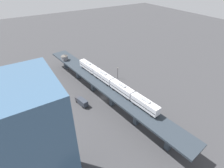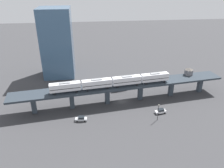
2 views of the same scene
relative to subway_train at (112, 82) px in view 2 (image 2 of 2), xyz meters
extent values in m
plane|color=#38383A|center=(1.98, -4.54, -10.77)|extent=(400.00, 400.00, 0.00)
cube|color=#283039|center=(1.98, -4.54, -2.94)|extent=(19.80, 92.33, 0.80)
cube|color=#333D47|center=(6.78, -42.74, -7.06)|extent=(2.01, 2.01, 7.43)
cube|color=#333D47|center=(4.91, -27.86, -7.06)|extent=(2.01, 2.01, 7.43)
cube|color=#333D47|center=(3.04, -12.98, -7.06)|extent=(2.01, 2.01, 7.43)
cube|color=#333D47|center=(1.17, 1.91, -7.06)|extent=(2.01, 2.01, 7.43)
cube|color=#333D47|center=(-0.70, 16.79, -7.06)|extent=(2.01, 2.01, 7.43)
cube|color=#333D47|center=(-2.57, 31.67, -7.06)|extent=(2.01, 2.01, 7.43)
cube|color=silver|center=(2.36, -18.75, 0.00)|extent=(4.27, 12.26, 3.10)
cube|color=black|center=(2.36, -18.75, -0.30)|extent=(4.28, 12.02, 0.24)
cube|color=gray|center=(2.36, -18.75, 1.73)|extent=(1.91, 4.34, 0.36)
cylinder|color=black|center=(1.70, -23.07, -2.12)|extent=(0.32, 0.86, 0.84)
cylinder|color=black|center=(4.06, -22.77, -2.12)|extent=(0.32, 0.86, 0.84)
cylinder|color=black|center=(0.65, -14.73, -2.12)|extent=(0.32, 0.86, 0.84)
cylinder|color=black|center=(3.01, -14.44, -2.12)|extent=(0.32, 0.86, 0.84)
cube|color=silver|center=(0.79, -6.25, 0.00)|extent=(4.27, 12.26, 3.10)
cube|color=black|center=(0.79, -6.25, -0.30)|extent=(4.28, 12.02, 0.24)
cube|color=gray|center=(0.79, -6.25, 1.73)|extent=(1.91, 4.34, 0.36)
cylinder|color=black|center=(0.13, -10.57, -2.12)|extent=(0.32, 0.86, 0.84)
cylinder|color=black|center=(2.49, -10.27, -2.12)|extent=(0.32, 0.86, 0.84)
cylinder|color=black|center=(-0.92, -2.23, -2.12)|extent=(0.32, 0.86, 0.84)
cylinder|color=black|center=(1.44, -1.94, -2.12)|extent=(0.32, 0.86, 0.84)
cube|color=silver|center=(-0.79, 6.25, 0.00)|extent=(4.27, 12.26, 3.10)
cube|color=black|center=(-0.79, 6.25, -0.30)|extent=(4.28, 12.02, 0.24)
cube|color=gray|center=(-0.79, 6.25, 1.73)|extent=(1.91, 4.34, 0.36)
cylinder|color=black|center=(-1.44, 1.94, -2.12)|extent=(0.32, 0.86, 0.84)
cylinder|color=black|center=(0.92, 2.23, -2.12)|extent=(0.32, 0.86, 0.84)
cylinder|color=black|center=(-2.49, 10.27, -2.12)|extent=(0.32, 0.86, 0.84)
cylinder|color=black|center=(-0.13, 10.57, -2.12)|extent=(0.32, 0.86, 0.84)
cube|color=silver|center=(-2.36, 18.75, 0.00)|extent=(4.27, 12.26, 3.10)
cube|color=black|center=(-2.36, 18.75, -0.30)|extent=(4.28, 12.02, 0.24)
cube|color=gray|center=(-2.36, 18.75, 1.73)|extent=(1.91, 4.34, 0.36)
cylinder|color=black|center=(-3.01, 14.44, -2.12)|extent=(0.32, 0.86, 0.84)
cylinder|color=black|center=(-0.65, 14.73, -2.12)|extent=(0.32, 0.86, 0.84)
cylinder|color=black|center=(-4.06, 22.77, -2.12)|extent=(0.32, 0.86, 0.84)
cylinder|color=black|center=(-1.70, 23.07, -2.12)|extent=(0.32, 0.86, 0.84)
cube|color=slate|center=(8.47, -36.98, -1.29)|extent=(3.13, 3.13, 2.50)
pyramid|color=#4C4742|center=(8.47, -36.98, 0.41)|extent=(3.60, 3.60, 0.90)
cube|color=silver|center=(-9.15, -18.49, -10.04)|extent=(2.44, 4.62, 0.80)
cube|color=#1E2328|center=(-9.13, -18.64, -9.26)|extent=(1.95, 2.42, 0.76)
cylinder|color=black|center=(-9.78, -20.04, -10.44)|extent=(0.34, 0.69, 0.66)
cylinder|color=black|center=(-8.09, -19.78, -10.44)|extent=(0.34, 0.69, 0.66)
cylinder|color=black|center=(-10.21, -17.21, -10.44)|extent=(0.34, 0.69, 0.66)
cylinder|color=black|center=(-8.52, -16.95, -10.44)|extent=(0.34, 0.69, 0.66)
cube|color=#B7BABF|center=(-10.51, 13.13, -10.04)|extent=(2.18, 4.54, 0.80)
cube|color=#1E2328|center=(-10.52, 12.98, -9.26)|extent=(1.83, 2.34, 0.76)
cylinder|color=black|center=(-11.49, 11.78, -10.44)|extent=(0.30, 0.68, 0.66)
cylinder|color=black|center=(-9.78, 11.63, -10.44)|extent=(0.30, 0.68, 0.66)
cylinder|color=black|center=(-11.23, 14.63, -10.44)|extent=(0.30, 0.68, 0.66)
cylinder|color=black|center=(-9.53, 14.48, -10.44)|extent=(0.30, 0.68, 0.66)
cube|color=#333338|center=(13.33, -8.09, -9.12)|extent=(2.56, 2.40, 2.30)
cube|color=#2D333D|center=(12.61, -4.57, -8.92)|extent=(3.29, 5.55, 2.70)
cylinder|color=black|center=(12.36, -8.29, -10.27)|extent=(0.54, 1.05, 1.00)
cylinder|color=black|center=(14.30, -7.90, -10.27)|extent=(0.54, 1.05, 1.00)
cylinder|color=black|center=(11.28, -3.24, -10.27)|extent=(0.54, 1.05, 1.00)
cylinder|color=black|center=(13.31, -2.83, -10.27)|extent=(0.54, 1.05, 1.00)
cylinder|color=black|center=(-13.57, -15.79, -7.52)|extent=(0.20, 0.20, 6.50)
sphere|color=beige|center=(-13.57, -15.79, -4.05)|extent=(0.44, 0.44, 0.44)
cube|color=#3D5B7A|center=(36.02, 24.77, 7.23)|extent=(16.00, 16.00, 36.00)
camera|label=1|loc=(33.62, 53.59, 41.07)|focal=28.00mm
camera|label=2|loc=(-80.06, 9.94, 38.02)|focal=35.00mm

